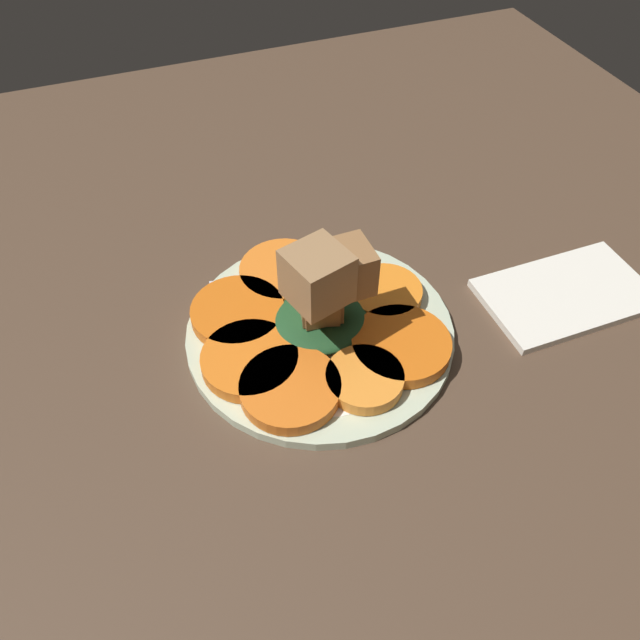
{
  "coord_description": "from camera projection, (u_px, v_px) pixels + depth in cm",
  "views": [
    {
      "loc": [
        13.88,
        36.21,
        46.66
      ],
      "look_at": [
        0.0,
        0.0,
        4.1
      ],
      "focal_mm": 35.0,
      "sensor_mm": 36.0,
      "label": 1
    }
  ],
  "objects": [
    {
      "name": "napkin",
      "position": [
        566.0,
        294.0,
        0.62
      ],
      "size": [
        16.61,
        9.97,
        0.8
      ],
      "color": "silver",
      "rests_on": "table_slab"
    },
    {
      "name": "carrot_slice_5",
      "position": [
        284.0,
        272.0,
        0.62
      ],
      "size": [
        8.8,
        8.8,
        1.3
      ],
      "primitive_type": "cylinder",
      "color": "orange",
      "rests_on": "plate"
    },
    {
      "name": "carrot_slice_4",
      "position": [
        333.0,
        267.0,
        0.63
      ],
      "size": [
        7.75,
        7.75,
        1.3
      ],
      "primitive_type": "cylinder",
      "color": "orange",
      "rests_on": "plate"
    },
    {
      "name": "center_pile",
      "position": [
        324.0,
        297.0,
        0.54
      ],
      "size": [
        9.1,
        9.06,
        11.14
      ],
      "color": "#1E4723",
      "rests_on": "plate"
    },
    {
      "name": "carrot_slice_6",
      "position": [
        238.0,
        312.0,
        0.59
      ],
      "size": [
        8.82,
        8.82,
        1.3
      ],
      "primitive_type": "cylinder",
      "color": "#D76215",
      "rests_on": "plate"
    },
    {
      "name": "carrot_slice_3",
      "position": [
        385.0,
        293.0,
        0.6
      ],
      "size": [
        7.18,
        7.18,
        1.3
      ],
      "primitive_type": "cylinder",
      "color": "orange",
      "rests_on": "plate"
    },
    {
      "name": "fork",
      "position": [
        310.0,
        281.0,
        0.62
      ],
      "size": [
        18.69,
        6.94,
        0.4
      ],
      "rotation": [
        0.0,
        0.0,
        -0.28
      ],
      "color": "silver",
      "rests_on": "plate"
    },
    {
      "name": "carrot_slice_7",
      "position": [
        250.0,
        360.0,
        0.55
      ],
      "size": [
        8.63,
        8.63,
        1.3
      ],
      "primitive_type": "cylinder",
      "color": "orange",
      "rests_on": "plate"
    },
    {
      "name": "table_slab",
      "position": [
        320.0,
        342.0,
        0.6
      ],
      "size": [
        120.0,
        120.0,
        2.0
      ],
      "primitive_type": "cube",
      "color": "#4C3828",
      "rests_on": "ground"
    },
    {
      "name": "carrot_slice_0",
      "position": [
        290.0,
        388.0,
        0.53
      ],
      "size": [
        8.69,
        8.69,
        1.3
      ],
      "primitive_type": "cylinder",
      "color": "orange",
      "rests_on": "plate"
    },
    {
      "name": "carrot_slice_1",
      "position": [
        365.0,
        379.0,
        0.53
      ],
      "size": [
        6.77,
        6.77,
        1.3
      ],
      "primitive_type": "cylinder",
      "color": "orange",
      "rests_on": "plate"
    },
    {
      "name": "plate",
      "position": [
        320.0,
        331.0,
        0.59
      ],
      "size": [
        25.07,
        25.07,
        1.05
      ],
      "color": "beige",
      "rests_on": "table_slab"
    },
    {
      "name": "carrot_slice_2",
      "position": [
        401.0,
        345.0,
        0.56
      ],
      "size": [
        8.97,
        8.97,
        1.3
      ],
      "primitive_type": "cylinder",
      "color": "#D66114",
      "rests_on": "plate"
    }
  ]
}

